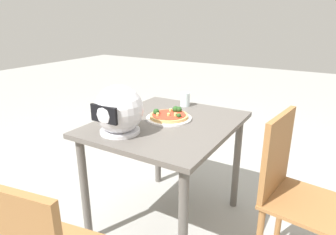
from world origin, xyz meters
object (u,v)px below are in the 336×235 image
at_px(pizza, 169,115).
at_px(dining_table, 167,137).
at_px(drinking_glass, 185,99).
at_px(chair_side, 291,187).
at_px(motorcycle_helmet, 119,111).

bearing_deg(pizza, dining_table, 106.90).
bearing_deg(drinking_glass, chair_side, 157.52).
bearing_deg(chair_side, pizza, -2.22).
height_order(pizza, motorcycle_helmet, motorcycle_helmet).
distance_m(motorcycle_helmet, chair_side, 1.03).
relative_size(pizza, drinking_glass, 2.45).
distance_m(pizza, chair_side, 0.82).
distance_m(drinking_glass, chair_side, 0.94).
bearing_deg(chair_side, dining_table, 1.81).
height_order(dining_table, motorcycle_helmet, motorcycle_helmet).
xyz_separation_m(pizza, drinking_glass, (0.05, -0.31, 0.02)).
bearing_deg(chair_side, motorcycle_helmet, 19.49).
bearing_deg(dining_table, chair_side, -178.19).
bearing_deg(motorcycle_helmet, chair_side, -160.51).
distance_m(pizza, motorcycle_helmet, 0.38).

